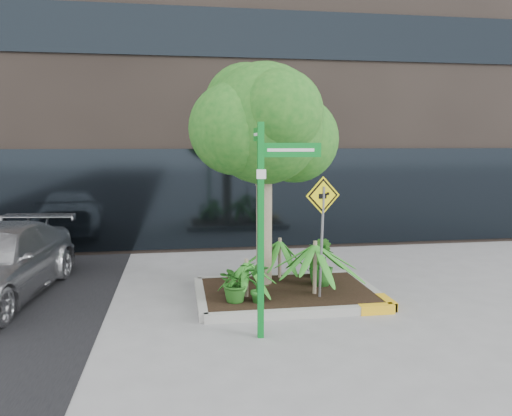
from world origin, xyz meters
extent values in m
plane|color=gray|center=(0.00, 0.00, 0.00)|extent=(80.00, 80.00, 0.00)
cube|color=#2D2621|center=(0.50, 8.50, 7.50)|extent=(18.00, 8.00, 15.00)
cube|color=#9E9E99|center=(0.20, 1.40, 0.07)|extent=(3.20, 0.15, 0.15)
cube|color=#9E9E99|center=(0.20, -0.80, 0.07)|extent=(3.20, 0.15, 0.15)
cube|color=#9E9E99|center=(-1.40, 0.30, 0.07)|extent=(0.15, 2.20, 0.15)
cube|color=#9E9E99|center=(1.80, 0.30, 0.07)|extent=(0.15, 2.20, 0.15)
cube|color=yellow|center=(1.50, -0.80, 0.07)|extent=(0.60, 0.17, 0.15)
cube|color=black|center=(0.20, 0.30, 0.12)|extent=(3.05, 2.05, 0.06)
cylinder|color=tan|center=(-0.14, 0.82, 1.42)|extent=(0.30, 0.30, 2.83)
cylinder|color=tan|center=(-0.05, 0.82, 2.45)|extent=(0.54, 0.15, 0.92)
sphere|color=#1B5F1B|center=(-0.14, 0.82, 3.21)|extent=(2.26, 2.26, 2.26)
sphere|color=#1B5F1B|center=(0.52, 1.11, 2.93)|extent=(1.70, 1.70, 1.70)
sphere|color=#1B5F1B|center=(-0.71, 0.64, 3.11)|extent=(1.70, 1.70, 1.70)
sphere|color=#1B5F1B|center=(0.04, 0.26, 3.40)|extent=(1.51, 1.51, 1.51)
sphere|color=#1B5F1B|center=(-0.43, 1.30, 3.59)|extent=(1.60, 1.60, 1.60)
cylinder|color=tan|center=(0.64, 0.00, 0.63)|extent=(0.07, 0.07, 0.97)
cylinder|color=tan|center=(-0.60, 0.01, 0.49)|extent=(0.07, 0.07, 0.68)
cylinder|color=tan|center=(0.24, 1.17, 0.55)|extent=(0.07, 0.07, 0.81)
imported|color=#215A19|center=(-0.82, -0.22, 0.50)|extent=(0.86, 0.86, 0.69)
imported|color=#266C20|center=(0.91, 0.51, 0.57)|extent=(0.66, 0.66, 0.83)
imported|color=#256B21|center=(-0.46, -0.34, 0.51)|extent=(0.39, 0.39, 0.71)
imported|color=#2B6B1F|center=(1.04, 1.05, 0.56)|extent=(0.64, 0.64, 0.83)
cube|color=#0A7723|center=(-0.60, -1.50, 1.58)|extent=(0.09, 0.09, 3.15)
cube|color=#0A7723|center=(-0.17, -1.52, 2.76)|extent=(0.88, 0.07, 0.20)
cube|color=#0A7723|center=(-0.58, -1.07, 2.98)|extent=(0.07, 0.88, 0.20)
cube|color=white|center=(-0.17, -1.54, 2.76)|extent=(0.67, 0.04, 0.05)
cube|color=white|center=(-0.60, -1.07, 2.98)|extent=(0.04, 0.67, 0.05)
cube|color=white|center=(-0.60, -1.55, 2.42)|extent=(0.14, 0.01, 0.14)
cylinder|color=slate|center=(0.69, -0.24, 1.13)|extent=(0.08, 0.14, 1.97)
cube|color=yellow|center=(0.69, -0.26, 1.96)|extent=(0.64, 0.18, 0.66)
cube|color=black|center=(0.69, -0.28, 1.96)|extent=(0.57, 0.15, 0.59)
cube|color=yellow|center=(0.69, -0.28, 1.96)|extent=(0.48, 0.12, 0.50)
cube|color=black|center=(0.68, -0.29, 1.95)|extent=(0.15, 0.04, 0.09)
camera|label=1|loc=(-1.77, -8.48, 2.87)|focal=35.00mm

